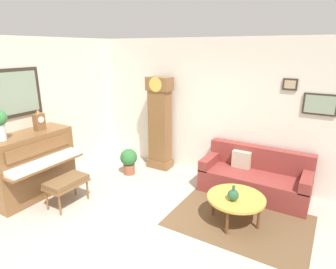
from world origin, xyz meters
The scene contains 12 objects.
ground_plane centered at (0.00, 0.00, -0.05)m, with size 6.40×6.00×0.10m, color #B2A899.
wall_left centered at (-2.60, 0.00, 1.41)m, with size 0.13×4.90×2.80m.
wall_back centered at (0.01, 2.40, 1.40)m, with size 5.30×0.13×2.80m.
area_rug centered at (1.25, 0.93, 0.00)m, with size 2.10×1.50×0.01m, color brown.
piano centered at (-2.23, -0.18, 0.60)m, with size 0.87×1.44×1.18m.
piano_bench centered at (-1.45, -0.10, 0.41)m, with size 0.42×0.70×0.48m.
grandfather_clock centered at (-0.95, 2.08, 0.96)m, with size 0.52×0.34×2.03m.
couch centered at (1.19, 1.95, 0.31)m, with size 1.90×0.80×0.84m.
coffee_table centered at (1.19, 0.88, 0.40)m, with size 0.88×0.88×0.43m.
mantel_clock centered at (-2.23, 0.07, 1.35)m, with size 0.13×0.18×0.38m.
green_jug centered at (1.17, 0.75, 0.52)m, with size 0.17×0.17×0.24m.
potted_plant centered at (-1.33, 1.42, 0.32)m, with size 0.36×0.36×0.56m.
Camera 1 is at (2.27, -2.96, 2.61)m, focal length 30.40 mm.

